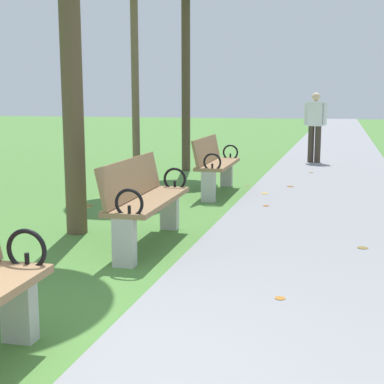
{
  "coord_description": "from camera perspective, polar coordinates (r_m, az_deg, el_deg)",
  "views": [
    {
      "loc": [
        1.41,
        -2.13,
        1.51
      ],
      "look_at": [
        -0.05,
        3.3,
        0.55
      ],
      "focal_mm": 51.53,
      "sensor_mm": 36.0,
      "label": 1
    }
  ],
  "objects": [
    {
      "name": "pedestrian_walking",
      "position": [
        13.25,
        12.62,
        6.94
      ],
      "size": [
        0.52,
        0.27,
        1.62
      ],
      "color": "#3D3328",
      "rests_on": "paved_walkway"
    },
    {
      "name": "paved_walkway",
      "position": [
        20.18,
        14.63,
        5.11
      ],
      "size": [
        2.49,
        44.0,
        0.02
      ],
      "primitive_type": "cube",
      "color": "gray",
      "rests_on": "ground"
    },
    {
      "name": "park_bench_3",
      "position": [
        8.79,
        2.41,
        2.99
      ],
      "size": [
        0.5,
        1.61,
        0.9
      ],
      "color": "#93704C",
      "rests_on": "ground"
    },
    {
      "name": "scattered_leaves",
      "position": [
        6.8,
        1.45,
        -3.02
      ],
      "size": [
        4.76,
        11.21,
        0.02
      ],
      "color": "brown",
      "rests_on": "ground"
    },
    {
      "name": "park_bench_2",
      "position": [
        5.67,
        -4.94,
        -0.76
      ],
      "size": [
        0.51,
        1.61,
        0.9
      ],
      "color": "#93704C",
      "rests_on": "ground"
    }
  ]
}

